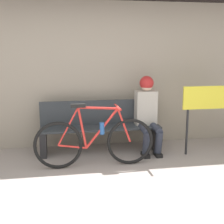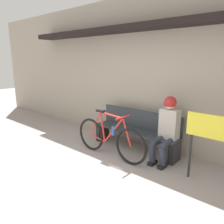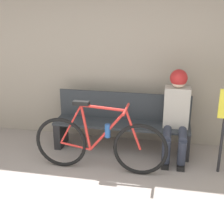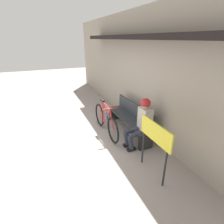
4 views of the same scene
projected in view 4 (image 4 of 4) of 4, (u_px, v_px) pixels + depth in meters
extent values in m
plane|color=gray|center=(48.00, 146.00, 4.34)|extent=(24.00, 24.00, 0.00)
cube|color=#9E9384|center=(144.00, 73.00, 4.67)|extent=(12.00, 0.12, 3.20)
cube|color=black|center=(137.00, 37.00, 4.22)|extent=(6.60, 0.44, 0.12)
cube|color=#2D3338|center=(128.00, 118.00, 4.85)|extent=(1.93, 0.42, 0.03)
cube|color=#2D3338|center=(135.00, 110.00, 4.84)|extent=(1.93, 0.03, 0.40)
cube|color=#232326|center=(115.00, 113.00, 5.71)|extent=(0.10, 0.36, 0.40)
cube|color=#232326|center=(146.00, 141.00, 4.16)|extent=(0.10, 0.36, 0.40)
torus|color=black|center=(100.00, 115.00, 5.24)|extent=(0.68, 0.05, 0.68)
torus|color=black|center=(113.00, 130.00, 4.37)|extent=(0.68, 0.05, 0.68)
cylinder|color=red|center=(106.00, 105.00, 4.57)|extent=(0.56, 0.03, 0.07)
cylinder|color=red|center=(107.00, 116.00, 4.64)|extent=(0.48, 0.03, 0.58)
cylinder|color=red|center=(103.00, 112.00, 4.87)|extent=(0.14, 0.03, 0.60)
cylinder|color=red|center=(102.00, 118.00, 5.09)|extent=(0.39, 0.03, 0.09)
cylinder|color=red|center=(101.00, 108.00, 5.02)|extent=(0.31, 0.02, 0.54)
cylinder|color=red|center=(112.00, 120.00, 4.35)|extent=(0.21, 0.03, 0.51)
cube|color=black|center=(102.00, 100.00, 4.78)|extent=(0.20, 0.07, 0.05)
cylinder|color=red|center=(110.00, 109.00, 4.33)|extent=(0.03, 0.40, 0.03)
cylinder|color=#235199|center=(107.00, 116.00, 4.64)|extent=(0.07, 0.07, 0.17)
cylinder|color=#2D3342|center=(133.00, 130.00, 4.22)|extent=(0.11, 0.41, 0.13)
cylinder|color=#2D3342|center=(127.00, 138.00, 4.23)|extent=(0.11, 0.17, 0.37)
cube|color=black|center=(128.00, 145.00, 4.32)|extent=(0.10, 0.22, 0.06)
cylinder|color=#2D3342|center=(138.00, 134.00, 4.05)|extent=(0.11, 0.41, 0.13)
cylinder|color=#2D3342|center=(131.00, 142.00, 4.06)|extent=(0.11, 0.17, 0.37)
cube|color=black|center=(131.00, 149.00, 4.15)|extent=(0.10, 0.22, 0.06)
cube|color=#B7B2A8|center=(145.00, 119.00, 4.11)|extent=(0.34, 0.22, 0.56)
sphere|color=beige|center=(145.00, 104.00, 3.96)|extent=(0.20, 0.20, 0.20)
sphere|color=#B22323|center=(146.00, 103.00, 3.95)|extent=(0.23, 0.23, 0.23)
cylinder|color=#232326|center=(143.00, 148.00, 3.62)|extent=(0.04, 0.04, 0.73)
cylinder|color=#232326|center=(165.00, 169.00, 3.03)|extent=(0.04, 0.04, 0.73)
cube|color=yellow|center=(156.00, 133.00, 3.11)|extent=(0.88, 0.03, 0.36)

